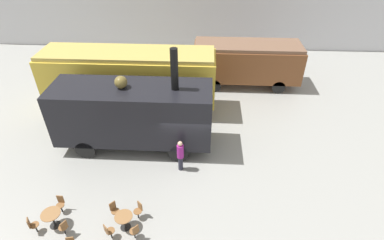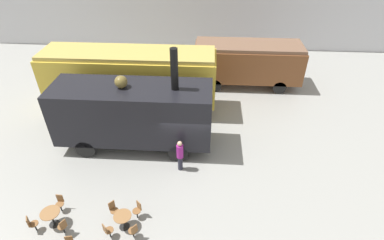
{
  "view_description": "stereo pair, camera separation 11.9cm",
  "coord_description": "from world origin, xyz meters",
  "px_view_note": "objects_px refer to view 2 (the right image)",
  "views": [
    {
      "loc": [
        0.91,
        -12.2,
        10.94
      ],
      "look_at": [
        0.19,
        1.0,
        1.6
      ],
      "focal_mm": 28.0,
      "sensor_mm": 36.0,
      "label": 1
    },
    {
      "loc": [
        1.03,
        -12.2,
        10.94
      ],
      "look_at": [
        0.19,
        1.0,
        1.6
      ],
      "focal_mm": 28.0,
      "sensor_mm": 36.0,
      "label": 2
    }
  ],
  "objects_px": {
    "steam_locomotive": "(133,112)",
    "passenger_coach_vintage": "(130,75)",
    "passenger_coach_wooden": "(248,61)",
    "cafe_table_far": "(51,215)",
    "cafe_table_mid": "(123,219)",
    "visitor_person": "(180,154)"
  },
  "relations": [
    {
      "from": "passenger_coach_vintage",
      "to": "steam_locomotive",
      "type": "distance_m",
      "value": 3.86
    },
    {
      "from": "passenger_coach_vintage",
      "to": "visitor_person",
      "type": "distance_m",
      "value": 6.8
    },
    {
      "from": "passenger_coach_vintage",
      "to": "steam_locomotive",
      "type": "xyz_separation_m",
      "value": [
        1.01,
        -3.71,
        -0.26
      ]
    },
    {
      "from": "steam_locomotive",
      "to": "visitor_person",
      "type": "xyz_separation_m",
      "value": [
        2.62,
        -1.84,
        -1.19
      ]
    },
    {
      "from": "cafe_table_mid",
      "to": "visitor_person",
      "type": "distance_m",
      "value": 4.13
    },
    {
      "from": "passenger_coach_wooden",
      "to": "cafe_table_mid",
      "type": "height_order",
      "value": "passenger_coach_wooden"
    },
    {
      "from": "steam_locomotive",
      "to": "visitor_person",
      "type": "relative_size",
      "value": 4.56
    },
    {
      "from": "passenger_coach_vintage",
      "to": "cafe_table_far",
      "type": "xyz_separation_m",
      "value": [
        -1.38,
        -9.19,
        -1.84
      ]
    },
    {
      "from": "steam_locomotive",
      "to": "visitor_person",
      "type": "bearing_deg",
      "value": -35.15
    },
    {
      "from": "steam_locomotive",
      "to": "cafe_table_mid",
      "type": "bearing_deg",
      "value": -83.69
    },
    {
      "from": "passenger_coach_wooden",
      "to": "passenger_coach_vintage",
      "type": "relative_size",
      "value": 0.72
    },
    {
      "from": "steam_locomotive",
      "to": "passenger_coach_vintage",
      "type": "bearing_deg",
      "value": 105.27
    },
    {
      "from": "passenger_coach_wooden",
      "to": "visitor_person",
      "type": "relative_size",
      "value": 4.25
    },
    {
      "from": "steam_locomotive",
      "to": "cafe_table_far",
      "type": "distance_m",
      "value": 6.19
    },
    {
      "from": "cafe_table_mid",
      "to": "passenger_coach_vintage",
      "type": "bearing_deg",
      "value": 100.02
    },
    {
      "from": "cafe_table_mid",
      "to": "cafe_table_far",
      "type": "xyz_separation_m",
      "value": [
        -2.99,
        -0.07,
        0.05
      ]
    },
    {
      "from": "passenger_coach_vintage",
      "to": "passenger_coach_wooden",
      "type": "bearing_deg",
      "value": 26.77
    },
    {
      "from": "cafe_table_far",
      "to": "visitor_person",
      "type": "xyz_separation_m",
      "value": [
        5.02,
        3.64,
        0.4
      ]
    },
    {
      "from": "passenger_coach_vintage",
      "to": "steam_locomotive",
      "type": "bearing_deg",
      "value": -74.73
    },
    {
      "from": "steam_locomotive",
      "to": "cafe_table_far",
      "type": "bearing_deg",
      "value": -113.62
    },
    {
      "from": "cafe_table_mid",
      "to": "cafe_table_far",
      "type": "distance_m",
      "value": 3.0
    },
    {
      "from": "passenger_coach_wooden",
      "to": "cafe_table_far",
      "type": "relative_size",
      "value": 9.68
    }
  ]
}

